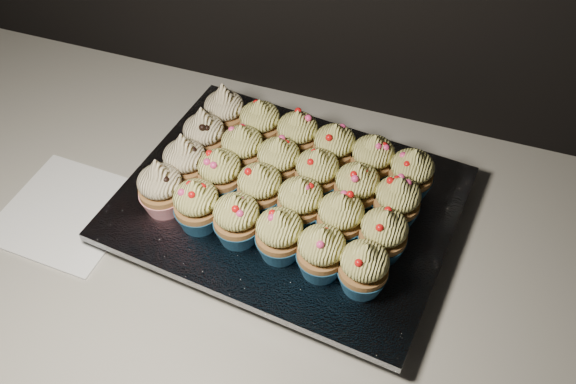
# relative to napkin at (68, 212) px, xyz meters

# --- Properties ---
(cabinet) EXTENTS (2.40, 0.60, 0.86)m
(cabinet) POSITION_rel_napkin_xyz_m (0.05, 0.07, -0.47)
(cabinet) COLOR black
(cabinet) RESTS_ON ground
(worktop) EXTENTS (2.44, 0.64, 0.04)m
(worktop) POSITION_rel_napkin_xyz_m (0.05, 0.07, -0.02)
(worktop) COLOR beige
(worktop) RESTS_ON cabinet
(napkin) EXTENTS (0.19, 0.19, 0.00)m
(napkin) POSITION_rel_napkin_xyz_m (0.00, 0.00, 0.00)
(napkin) COLOR white
(napkin) RESTS_ON worktop
(baking_tray) EXTENTS (0.45, 0.36, 0.02)m
(baking_tray) POSITION_rel_napkin_xyz_m (0.30, 0.10, 0.01)
(baking_tray) COLOR black
(baking_tray) RESTS_ON worktop
(foil_lining) EXTENTS (0.49, 0.40, 0.01)m
(foil_lining) POSITION_rel_napkin_xyz_m (0.30, 0.10, 0.03)
(foil_lining) COLOR silver
(foil_lining) RESTS_ON baking_tray
(cupcake_0) EXTENTS (0.06, 0.06, 0.10)m
(cupcake_0) POSITION_rel_napkin_xyz_m (0.14, 0.03, 0.07)
(cupcake_0) COLOR red
(cupcake_0) RESTS_ON foil_lining
(cupcake_1) EXTENTS (0.06, 0.06, 0.08)m
(cupcake_1) POSITION_rel_napkin_xyz_m (0.20, 0.02, 0.07)
(cupcake_1) COLOR navy
(cupcake_1) RESTS_ON foil_lining
(cupcake_2) EXTENTS (0.06, 0.06, 0.08)m
(cupcake_2) POSITION_rel_napkin_xyz_m (0.26, 0.02, 0.07)
(cupcake_2) COLOR navy
(cupcake_2) RESTS_ON foil_lining
(cupcake_3) EXTENTS (0.06, 0.06, 0.08)m
(cupcake_3) POSITION_rel_napkin_xyz_m (0.32, 0.01, 0.07)
(cupcake_3) COLOR navy
(cupcake_3) RESTS_ON foil_lining
(cupcake_4) EXTENTS (0.06, 0.06, 0.08)m
(cupcake_4) POSITION_rel_napkin_xyz_m (0.38, 0.00, 0.07)
(cupcake_4) COLOR navy
(cupcake_4) RESTS_ON foil_lining
(cupcake_5) EXTENTS (0.06, 0.06, 0.08)m
(cupcake_5) POSITION_rel_napkin_xyz_m (0.44, -0.00, 0.07)
(cupcake_5) COLOR navy
(cupcake_5) RESTS_ON foil_lining
(cupcake_6) EXTENTS (0.06, 0.06, 0.10)m
(cupcake_6) POSITION_rel_napkin_xyz_m (0.15, 0.09, 0.07)
(cupcake_6) COLOR red
(cupcake_6) RESTS_ON foil_lining
(cupcake_7) EXTENTS (0.06, 0.06, 0.08)m
(cupcake_7) POSITION_rel_napkin_xyz_m (0.21, 0.08, 0.07)
(cupcake_7) COLOR navy
(cupcake_7) RESTS_ON foil_lining
(cupcake_8) EXTENTS (0.06, 0.06, 0.08)m
(cupcake_8) POSITION_rel_napkin_xyz_m (0.27, 0.08, 0.07)
(cupcake_8) COLOR navy
(cupcake_8) RESTS_ON foil_lining
(cupcake_9) EXTENTS (0.06, 0.06, 0.08)m
(cupcake_9) POSITION_rel_napkin_xyz_m (0.33, 0.07, 0.07)
(cupcake_9) COLOR navy
(cupcake_9) RESTS_ON foil_lining
(cupcake_10) EXTENTS (0.06, 0.06, 0.08)m
(cupcake_10) POSITION_rel_napkin_xyz_m (0.39, 0.06, 0.07)
(cupcake_10) COLOR navy
(cupcake_10) RESTS_ON foil_lining
(cupcake_11) EXTENTS (0.06, 0.06, 0.08)m
(cupcake_11) POSITION_rel_napkin_xyz_m (0.45, 0.05, 0.07)
(cupcake_11) COLOR navy
(cupcake_11) RESTS_ON foil_lining
(cupcake_12) EXTENTS (0.06, 0.06, 0.10)m
(cupcake_12) POSITION_rel_napkin_xyz_m (0.16, 0.14, 0.07)
(cupcake_12) COLOR red
(cupcake_12) RESTS_ON foil_lining
(cupcake_13) EXTENTS (0.06, 0.06, 0.08)m
(cupcake_13) POSITION_rel_napkin_xyz_m (0.22, 0.14, 0.07)
(cupcake_13) COLOR navy
(cupcake_13) RESTS_ON foil_lining
(cupcake_14) EXTENTS (0.06, 0.06, 0.08)m
(cupcake_14) POSITION_rel_napkin_xyz_m (0.28, 0.13, 0.07)
(cupcake_14) COLOR navy
(cupcake_14) RESTS_ON foil_lining
(cupcake_15) EXTENTS (0.06, 0.06, 0.08)m
(cupcake_15) POSITION_rel_napkin_xyz_m (0.33, 0.13, 0.07)
(cupcake_15) COLOR navy
(cupcake_15) RESTS_ON foil_lining
(cupcake_16) EXTENTS (0.06, 0.06, 0.08)m
(cupcake_16) POSITION_rel_napkin_xyz_m (0.39, 0.12, 0.07)
(cupcake_16) COLOR navy
(cupcake_16) RESTS_ON foil_lining
(cupcake_17) EXTENTS (0.06, 0.06, 0.08)m
(cupcake_17) POSITION_rel_napkin_xyz_m (0.45, 0.11, 0.07)
(cupcake_17) COLOR navy
(cupcake_17) RESTS_ON foil_lining
(cupcake_18) EXTENTS (0.06, 0.06, 0.10)m
(cupcake_18) POSITION_rel_napkin_xyz_m (0.16, 0.20, 0.07)
(cupcake_18) COLOR red
(cupcake_18) RESTS_ON foil_lining
(cupcake_19) EXTENTS (0.06, 0.06, 0.08)m
(cupcake_19) POSITION_rel_napkin_xyz_m (0.22, 0.20, 0.07)
(cupcake_19) COLOR navy
(cupcake_19) RESTS_ON foil_lining
(cupcake_20) EXTENTS (0.06, 0.06, 0.08)m
(cupcake_20) POSITION_rel_napkin_xyz_m (0.28, 0.19, 0.07)
(cupcake_20) COLOR navy
(cupcake_20) RESTS_ON foil_lining
(cupcake_21) EXTENTS (0.06, 0.06, 0.08)m
(cupcake_21) POSITION_rel_napkin_xyz_m (0.34, 0.18, 0.07)
(cupcake_21) COLOR navy
(cupcake_21) RESTS_ON foil_lining
(cupcake_22) EXTENTS (0.06, 0.06, 0.08)m
(cupcake_22) POSITION_rel_napkin_xyz_m (0.40, 0.18, 0.07)
(cupcake_22) COLOR navy
(cupcake_22) RESTS_ON foil_lining
(cupcake_23) EXTENTS (0.06, 0.06, 0.08)m
(cupcake_23) POSITION_rel_napkin_xyz_m (0.46, 0.17, 0.07)
(cupcake_23) COLOR navy
(cupcake_23) RESTS_ON foil_lining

